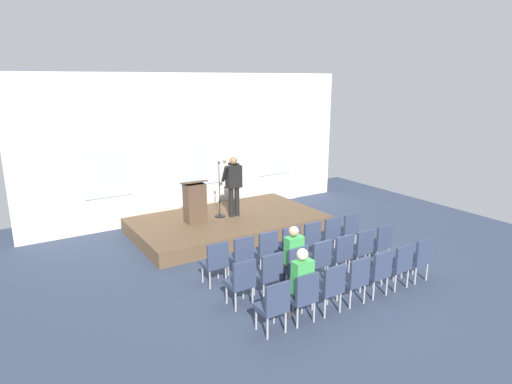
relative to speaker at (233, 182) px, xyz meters
The scene contains 29 objects.
ground_plane 4.04m from the speaker, 93.02° to the right, with size 14.45×14.45×0.00m, color #2D384C.
rear_partition 1.92m from the speaker, 95.45° to the left, with size 10.27×0.14×4.25m.
stage_platform 1.17m from the speaker, behind, with size 5.08×2.96×0.38m, color brown.
speaker is the anchor object (origin of this frame).
mic_stand 0.74m from the speaker, 158.66° to the left, with size 0.28×0.28×1.55m.
lectern 1.21m from the speaker, behind, with size 0.60×0.48×1.16m.
chair_r0_c0 3.55m from the speaker, 125.62° to the right, with size 0.46×0.44×0.94m.
chair_r0_c1 3.25m from the speaker, 116.63° to the right, with size 0.46×0.44×0.94m.
chair_r0_c2 3.03m from the speaker, 105.98° to the right, with size 0.46×0.44×0.94m.
chair_r0_c3 2.93m from the speaker, 94.08° to the right, with size 0.46×0.44×0.94m.
chair_r0_c4 2.95m from the speaker, 81.82° to the right, with size 0.46×0.44×0.94m.
chair_r0_c5 3.09m from the speaker, 70.26° to the right, with size 0.46×0.44×0.94m.
chair_r0_c6 3.34m from the speaker, 60.15° to the right, with size 0.46×0.44×0.94m.
chair_r1_c0 4.42m from the speaker, 117.64° to the right, with size 0.46×0.44×0.94m.
chair_r1_c1 4.18m from the speaker, 110.13° to the right, with size 0.46×0.44×0.94m.
chair_r1_c2 4.01m from the speaker, 101.82° to the right, with size 0.46×0.44×0.94m.
audience_r1_c2 3.90m from the speaker, 102.07° to the right, with size 0.36×0.39×1.33m.
chair_r1_c3 3.94m from the speaker, 92.98° to the right, with size 0.46×0.44×0.94m.
chair_r1_c4 3.95m from the speaker, 84.00° to the right, with size 0.46×0.44×0.94m.
chair_r1_c5 4.06m from the speaker, 75.30° to the right, with size 0.46×0.44×0.94m.
chair_r1_c6 4.25m from the speaker, 67.24° to the right, with size 0.46×0.44×0.94m.
chair_r2_c0 5.34m from the speaker, 112.42° to the right, with size 0.46×0.44×0.94m.
chair_r2_c1 5.14m from the speaker, 106.11° to the right, with size 0.46×0.44×0.94m.
audience_r2_c1 5.04m from the speaker, 106.36° to the right, with size 0.36×0.39×1.35m.
chair_r2_c2 5.01m from the speaker, 99.36° to the right, with size 0.46×0.44×0.94m.
chair_r2_c3 4.95m from the speaker, 92.35° to the right, with size 0.46×0.44×0.94m.
chair_r2_c4 4.96m from the speaker, 85.26° to the right, with size 0.46×0.44×0.94m.
chair_r2_c5 5.05m from the speaker, 78.32° to the right, with size 0.46×0.44×0.94m.
chair_r2_c6 5.20m from the speaker, 71.71° to the right, with size 0.46×0.44×0.94m.
Camera 1 is at (-5.49, -6.35, 4.09)m, focal length 30.68 mm.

